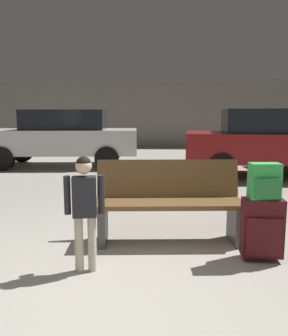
{
  "coord_description": "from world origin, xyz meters",
  "views": [
    {
      "loc": [
        0.45,
        -2.29,
        1.4
      ],
      "look_at": [
        0.26,
        1.3,
        0.85
      ],
      "focal_mm": 38.06,
      "sensor_mm": 36.0,
      "label": 1
    }
  ],
  "objects_px": {
    "suitcase": "(262,228)",
    "parked_car_near": "(276,141)",
    "parked_car_far": "(62,136)",
    "backpack_bright": "(265,182)",
    "child": "(84,202)",
    "bench": "(169,202)"
  },
  "relations": [
    {
      "from": "child",
      "to": "parked_car_far",
      "type": "height_order",
      "value": "parked_car_far"
    },
    {
      "from": "suitcase",
      "to": "parked_car_near",
      "type": "distance_m",
      "value": 5.06
    },
    {
      "from": "child",
      "to": "parked_car_far",
      "type": "relative_size",
      "value": 0.25
    },
    {
      "from": "bench",
      "to": "suitcase",
      "type": "relative_size",
      "value": 2.7
    },
    {
      "from": "suitcase",
      "to": "child",
      "type": "distance_m",
      "value": 1.7
    },
    {
      "from": "bench",
      "to": "parked_car_near",
      "type": "height_order",
      "value": "parked_car_near"
    },
    {
      "from": "bench",
      "to": "backpack_bright",
      "type": "height_order",
      "value": "backpack_bright"
    },
    {
      "from": "suitcase",
      "to": "child",
      "type": "relative_size",
      "value": 0.58
    },
    {
      "from": "child",
      "to": "parked_car_far",
      "type": "bearing_deg",
      "value": 107.52
    },
    {
      "from": "backpack_bright",
      "to": "child",
      "type": "height_order",
      "value": "child"
    },
    {
      "from": "parked_car_far",
      "to": "bench",
      "type": "bearing_deg",
      "value": -63.67
    },
    {
      "from": "parked_car_far",
      "to": "parked_car_near",
      "type": "relative_size",
      "value": 1.0
    },
    {
      "from": "backpack_bright",
      "to": "parked_car_far",
      "type": "xyz_separation_m",
      "value": [
        -3.68,
        6.15,
        0.03
      ]
    },
    {
      "from": "child",
      "to": "parked_car_near",
      "type": "distance_m",
      "value": 6.04
    },
    {
      "from": "parked_car_far",
      "to": "backpack_bright",
      "type": "bearing_deg",
      "value": -59.09
    },
    {
      "from": "backpack_bright",
      "to": "parked_car_far",
      "type": "bearing_deg",
      "value": 120.91
    },
    {
      "from": "backpack_bright",
      "to": "parked_car_near",
      "type": "distance_m",
      "value": 5.03
    },
    {
      "from": "parked_car_far",
      "to": "child",
      "type": "bearing_deg",
      "value": -72.48
    },
    {
      "from": "parked_car_far",
      "to": "suitcase",
      "type": "bearing_deg",
      "value": -59.09
    },
    {
      "from": "suitcase",
      "to": "parked_car_far",
      "type": "relative_size",
      "value": 0.14
    },
    {
      "from": "suitcase",
      "to": "backpack_bright",
      "type": "height_order",
      "value": "backpack_bright"
    },
    {
      "from": "suitcase",
      "to": "parked_car_near",
      "type": "bearing_deg",
      "value": 71.69
    }
  ]
}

